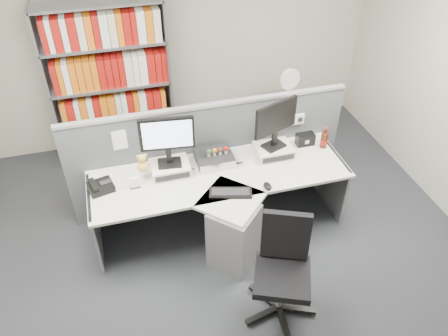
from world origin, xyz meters
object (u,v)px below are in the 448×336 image
object	(u,v)px
monitor_right	(276,121)
cola_bottle	(324,140)
desk_fan	(289,81)
speaker	(305,139)
office_chair	(283,266)
mouse	(267,186)
filing_cabinet	(285,125)
desk_calendar	(134,183)
shelving_unit	(111,87)
desk_phone	(100,187)
keyboard	(231,193)
desk	(225,207)
desktop_pc	(214,158)
monitor_left	(167,138)

from	to	relation	value
monitor_right	cola_bottle	xyz separation A→B (m)	(0.57, -0.02, -0.32)
desk_fan	speaker	bearing A→B (deg)	-100.56
office_chair	mouse	bearing A→B (deg)	80.48
cola_bottle	filing_cabinet	world-z (taller)	cola_bottle
desk_calendar	cola_bottle	distance (m)	2.04
cola_bottle	filing_cabinet	distance (m)	1.14
shelving_unit	filing_cabinet	size ratio (longest dim) A/B	2.86
speaker	office_chair	size ratio (longest dim) A/B	0.20
office_chair	cola_bottle	bearing A→B (deg)	53.23
filing_cabinet	desk_phone	bearing A→B (deg)	-154.97
speaker	keyboard	bearing A→B (deg)	-150.84
desk	cola_bottle	world-z (taller)	cola_bottle
monitor_right	desk_phone	size ratio (longest dim) A/B	1.94
desktop_pc	speaker	distance (m)	1.03
keyboard	speaker	size ratio (longest dim) A/B	2.19
desk	keyboard	world-z (taller)	keyboard
shelving_unit	desktop_pc	bearing A→B (deg)	-57.79
monitor_right	mouse	bearing A→B (deg)	-116.18
speaker	cola_bottle	world-z (taller)	cola_bottle
monitor_left	desk_calendar	world-z (taller)	monitor_left
filing_cabinet	office_chair	world-z (taller)	office_chair
desk	desk_phone	xyz separation A→B (m)	(-1.16, 0.30, 0.30)
desktop_pc	office_chair	distance (m)	1.37
desktop_pc	mouse	xyz separation A→B (m)	(0.39, -0.53, -0.03)
desk	desk_phone	bearing A→B (deg)	165.64
monitor_left	desk_phone	bearing A→B (deg)	-172.89
desk_calendar	desk	bearing A→B (deg)	-16.38
mouse	desk_calendar	size ratio (longest dim) A/B	1.01
speaker	filing_cabinet	size ratio (longest dim) A/B	0.28
desktop_pc	keyboard	world-z (taller)	desktop_pc
monitor_left	desk_phone	size ratio (longest dim) A/B	1.98
mouse	office_chair	world-z (taller)	office_chair
monitor_left	desk	bearing A→B (deg)	-39.30
cola_bottle	office_chair	xyz separation A→B (m)	(-0.94, -1.26, -0.28)
keyboard	mouse	size ratio (longest dim) A/B	3.73
monitor_left	keyboard	bearing A→B (deg)	-44.47
keyboard	desk_fan	world-z (taller)	desk_fan
shelving_unit	filing_cabinet	xyz separation A→B (m)	(2.10, -0.45, -0.63)
monitor_right	office_chair	bearing A→B (deg)	-106.29
keyboard	mouse	distance (m)	0.37
mouse	office_chair	xyz separation A→B (m)	(-0.13, -0.79, -0.21)
monitor_left	monitor_right	xyz separation A→B (m)	(1.10, 0.00, -0.01)
desk	desk_calendar	size ratio (longest dim) A/B	22.76
desk	monitor_right	world-z (taller)	monitor_right
speaker	desk_fan	bearing A→B (deg)	79.44
monitor_left	desk_calendar	size ratio (longest dim) A/B	4.67
desk_phone	desk_fan	bearing A→B (deg)	25.02
keyboard	desk_calendar	distance (m)	0.93
keyboard	desk_fan	xyz separation A→B (m)	(1.18, 1.50, 0.25)
cola_bottle	desk_fan	distance (m)	1.05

